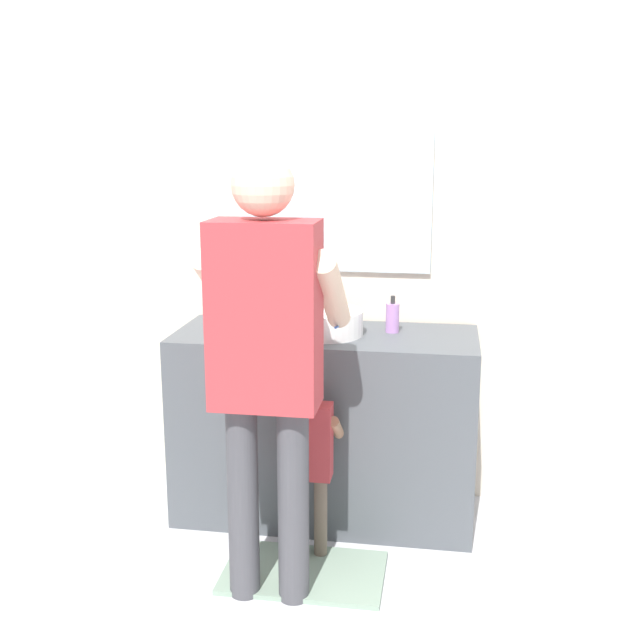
# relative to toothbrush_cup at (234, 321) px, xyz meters

# --- Properties ---
(ground_plane) EXTENTS (14.00, 14.00, 0.00)m
(ground_plane) POSITION_rel_toothbrush_cup_xyz_m (0.40, -0.26, -0.91)
(ground_plane) COLOR silver
(back_wall) EXTENTS (4.40, 0.10, 2.70)m
(back_wall) POSITION_rel_toothbrush_cup_xyz_m (0.40, 0.36, 0.44)
(back_wall) COLOR beige
(back_wall) RESTS_ON ground
(vanity_cabinet) EXTENTS (1.34, 0.54, 0.86)m
(vanity_cabinet) POSITION_rel_toothbrush_cup_xyz_m (0.40, 0.04, -0.48)
(vanity_cabinet) COLOR #4C5156
(vanity_cabinet) RESTS_ON ground
(sink_basin) EXTENTS (0.34, 0.34, 0.11)m
(sink_basin) POSITION_rel_toothbrush_cup_xyz_m (0.40, 0.02, 0.01)
(sink_basin) COLOR white
(sink_basin) RESTS_ON vanity_cabinet
(faucet) EXTENTS (0.18, 0.14, 0.18)m
(faucet) POSITION_rel_toothbrush_cup_xyz_m (0.40, 0.23, 0.03)
(faucet) COLOR #B7BABF
(faucet) RESTS_ON vanity_cabinet
(toothbrush_cup) EXTENTS (0.07, 0.07, 0.21)m
(toothbrush_cup) POSITION_rel_toothbrush_cup_xyz_m (0.00, 0.00, 0.00)
(toothbrush_cup) COLOR silver
(toothbrush_cup) RESTS_ON vanity_cabinet
(soap_bottle) EXTENTS (0.06, 0.06, 0.17)m
(soap_bottle) POSITION_rel_toothbrush_cup_xyz_m (0.70, 0.12, 0.02)
(soap_bottle) COLOR #B27FC6
(soap_bottle) RESTS_ON vanity_cabinet
(bath_mat) EXTENTS (0.64, 0.40, 0.02)m
(bath_mat) POSITION_rel_toothbrush_cup_xyz_m (0.40, -0.51, -0.90)
(bath_mat) COLOR gray
(bath_mat) RESTS_ON ground
(child_toddler) EXTENTS (0.24, 0.24, 0.79)m
(child_toddler) POSITION_rel_toothbrush_cup_xyz_m (0.40, -0.36, -0.44)
(child_toddler) COLOR #6B5B4C
(child_toddler) RESTS_ON ground
(adult_parent) EXTENTS (0.51, 0.54, 1.66)m
(adult_parent) POSITION_rel_toothbrush_cup_xyz_m (0.30, -0.65, 0.08)
(adult_parent) COLOR #47474C
(adult_parent) RESTS_ON ground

